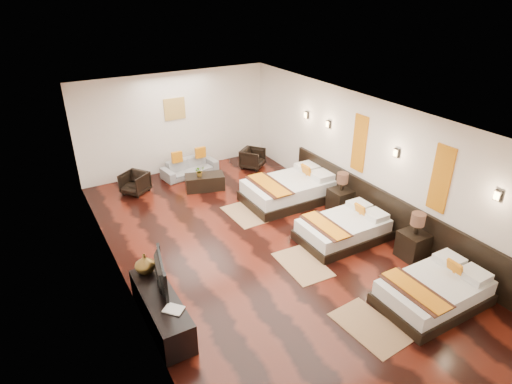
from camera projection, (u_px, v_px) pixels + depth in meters
floor at (261, 247)px, 8.94m from camera, size 5.50×9.50×0.01m
ceiling at (262, 117)px, 7.69m from camera, size 5.50×9.50×0.01m
back_wall at (176, 123)px, 12.00m from camera, size 5.50×0.01×2.80m
left_wall at (119, 223)px, 7.09m from camera, size 0.01×9.50×2.80m
right_wall at (368, 160)px, 9.54m from camera, size 0.01×9.50×2.80m
headboard_panel at (387, 213)px, 9.33m from camera, size 0.08×6.60×0.90m
bed_near at (434, 291)px, 7.30m from camera, size 1.88×1.18×0.72m
bed_mid at (344, 229)px, 9.13m from camera, size 1.88×1.18×0.72m
bed_far at (290, 190)px, 10.72m from camera, size 2.22×1.39×0.85m
nightstand_a at (414, 242)px, 8.48m from camera, size 0.50×0.50×0.99m
nightstand_b at (341, 198)px, 10.21m from camera, size 0.50×0.50×0.98m
jute_mat_near at (370, 327)px, 6.89m from camera, size 0.84×1.25×0.01m
jute_mat_mid at (303, 264)px, 8.39m from camera, size 0.80×1.23×0.01m
jute_mat_far at (246, 214)px, 10.19m from camera, size 0.79×1.22×0.01m
tv_console at (161, 310)px, 6.86m from camera, size 0.50×1.80×0.55m
tv at (156, 274)px, 6.81m from camera, size 0.31×0.95×0.54m
book at (170, 314)px, 6.35m from camera, size 0.36×0.37×0.03m
figurine at (145, 264)px, 7.21m from camera, size 0.44×0.44×0.36m
sofa at (190, 167)px, 12.13m from camera, size 1.66×0.85×0.46m
armchair_left at (135, 183)px, 11.08m from camera, size 0.85×0.85×0.56m
armchair_right at (253, 158)px, 12.58m from camera, size 0.87×0.87×0.57m
coffee_table at (205, 182)px, 11.33m from camera, size 1.10×0.76×0.40m
table_plant at (199, 171)px, 11.13m from camera, size 0.28×0.25×0.28m
orange_panel_a at (441, 179)px, 7.92m from camera, size 0.04×0.40×1.30m
orange_panel_b at (359, 143)px, 9.63m from camera, size 0.04×0.40×1.30m
sconce_near at (498, 196)px, 6.99m from camera, size 0.07×0.12×0.18m
sconce_mid at (396, 153)px, 8.70m from camera, size 0.07×0.12×0.18m
sconce_far at (328, 124)px, 10.41m from camera, size 0.07×0.12×0.18m
sconce_lounge at (306, 115)px, 11.10m from camera, size 0.07×0.12×0.18m
gold_artwork at (175, 109)px, 11.81m from camera, size 0.60×0.04×0.60m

